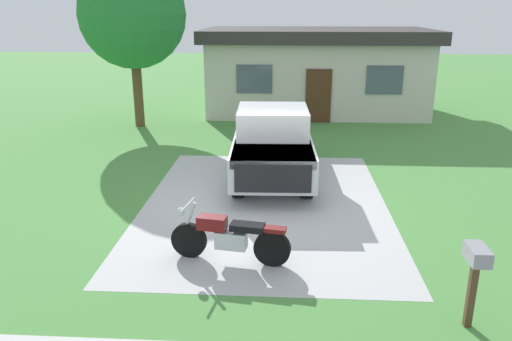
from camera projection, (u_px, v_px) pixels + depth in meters
The scene contains 7 objects.
ground_plane at pixel (265, 205), 11.71m from camera, with size 80.00×80.00×0.00m, color #4E8C42.
driveway_pad at pixel (265, 204), 11.71m from camera, with size 5.61×7.82×0.01m, color #B9B9B9.
motorcycle at pixel (229, 237), 8.98m from camera, with size 2.20×0.74×1.09m.
pickup_truck at pixel (272, 139), 13.68m from camera, with size 2.18×5.69×1.90m.
mailbox at pixel (476, 265), 6.97m from camera, with size 0.26×0.48×1.26m.
shade_tree at pixel (132, 15), 18.18m from camera, with size 3.89×3.89×6.07m.
neighbor_house at pixel (316, 69), 21.87m from camera, with size 9.60×5.60×3.50m.
Camera 1 is at (0.43, -10.88, 4.39)m, focal length 35.26 mm.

